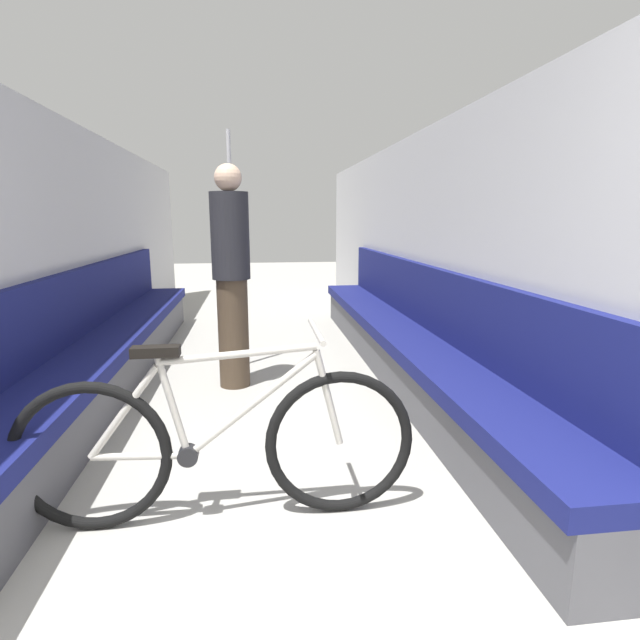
% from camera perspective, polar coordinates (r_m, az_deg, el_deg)
% --- Properties ---
extents(wall_left, '(0.10, 10.19, 2.12)m').
position_cam_1_polar(wall_left, '(4.24, -27.89, 6.19)').
color(wall_left, '#B2B2B7').
rests_on(wall_left, ground).
extents(wall_right, '(0.10, 10.19, 2.12)m').
position_cam_1_polar(wall_right, '(4.25, 13.70, 7.22)').
color(wall_right, '#B2B2B7').
rests_on(wall_right, ground).
extents(bench_seat_row_left, '(0.49, 5.38, 0.97)m').
position_cam_1_polar(bench_seat_row_left, '(4.33, -23.43, -3.47)').
color(bench_seat_row_left, '#4C4C51').
rests_on(bench_seat_row_left, ground).
extents(bench_seat_row_right, '(0.49, 5.38, 0.97)m').
position_cam_1_polar(bench_seat_row_right, '(4.34, 9.72, -2.61)').
color(bench_seat_row_right, '#4C4C51').
rests_on(bench_seat_row_right, ground).
extents(bicycle, '(1.78, 0.46, 0.89)m').
position_cam_1_polar(bicycle, '(2.33, -11.52, -13.84)').
color(bicycle, black).
rests_on(bicycle, ground).
extents(grab_pole_near, '(0.08, 0.08, 2.10)m').
position_cam_1_polar(grab_pole_near, '(4.54, -9.98, 7.14)').
color(grab_pole_near, gray).
rests_on(grab_pole_near, ground).
extents(passenger_standing, '(0.30, 0.30, 1.76)m').
position_cam_1_polar(passenger_standing, '(4.03, -10.09, 5.09)').
color(passenger_standing, '#473828').
rests_on(passenger_standing, ground).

